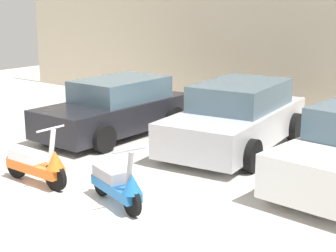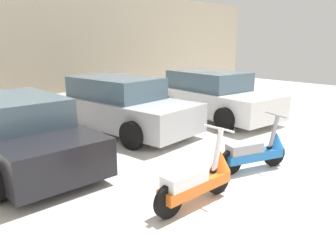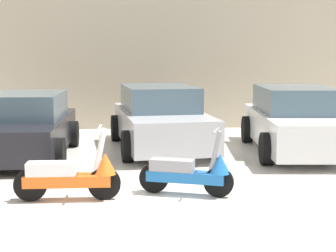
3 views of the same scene
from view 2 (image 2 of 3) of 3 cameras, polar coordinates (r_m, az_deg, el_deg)
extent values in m
plane|color=silver|center=(5.05, 21.24, -13.55)|extent=(28.00, 28.00, 0.00)
cube|color=beige|center=(10.90, -21.07, 11.90)|extent=(19.60, 0.12, 3.91)
cylinder|color=black|center=(5.17, 8.82, -9.06)|extent=(0.48, 0.09, 0.48)
cylinder|color=black|center=(4.46, 0.13, -12.92)|extent=(0.48, 0.09, 0.48)
cube|color=orange|center=(4.77, 4.84, -10.24)|extent=(1.25, 0.30, 0.17)
cube|color=white|center=(4.55, 2.97, -9.06)|extent=(0.70, 0.28, 0.19)
cylinder|color=white|center=(4.96, 8.63, -4.17)|extent=(0.22, 0.08, 0.68)
cylinder|color=white|center=(4.86, 8.78, -0.41)|extent=(0.04, 0.55, 0.03)
cone|color=orange|center=(5.07, 9.08, -5.92)|extent=(0.32, 0.32, 0.31)
cylinder|color=black|center=(6.51, 18.01, -4.72)|extent=(0.45, 0.21, 0.45)
cylinder|color=black|center=(5.90, 10.79, -6.22)|extent=(0.45, 0.21, 0.45)
cube|color=#1E66B2|center=(6.17, 14.61, -4.96)|extent=(1.20, 0.63, 0.16)
cube|color=gray|center=(5.99, 13.14, -3.78)|extent=(0.71, 0.45, 0.18)
cylinder|color=gray|center=(6.34, 17.98, -0.94)|extent=(0.22, 0.14, 0.64)
cylinder|color=gray|center=(6.27, 18.21, 1.86)|extent=(0.19, 0.50, 0.03)
cone|color=#1E66B2|center=(6.43, 18.32, -2.33)|extent=(0.38, 0.38, 0.29)
cube|color=black|center=(6.71, -23.92, -2.39)|extent=(1.60, 3.84, 0.64)
cube|color=slate|center=(6.79, -25.06, 2.66)|extent=(1.41, 2.15, 0.50)
cylinder|color=black|center=(6.04, -12.48, -5.13)|extent=(0.20, 0.58, 0.58)
cylinder|color=black|center=(8.11, -21.09, -0.69)|extent=(0.20, 0.58, 0.58)
cube|color=#B7B7BC|center=(8.59, -7.85, 2.51)|extent=(2.19, 4.27, 0.68)
cube|color=slate|center=(8.67, -9.09, 6.66)|extent=(1.77, 2.46, 0.54)
cylinder|color=black|center=(8.42, 2.51, 0.98)|extent=(0.29, 0.65, 0.62)
cylinder|color=black|center=(7.15, -6.25, -1.58)|extent=(0.29, 0.65, 0.62)
cylinder|color=black|center=(10.14, -8.91, 3.17)|extent=(0.29, 0.65, 0.62)
cylinder|color=black|center=(9.11, -17.33, 1.38)|extent=(0.29, 0.65, 0.62)
cube|color=white|center=(10.09, 7.93, 4.33)|extent=(2.02, 4.23, 0.69)
cube|color=slate|center=(10.17, 7.04, 7.92)|extent=(1.68, 2.41, 0.54)
cylinder|color=black|center=(10.02, 16.70, 2.59)|extent=(0.26, 0.64, 0.63)
cylinder|color=black|center=(8.65, 9.88, 1.15)|extent=(0.26, 0.64, 0.63)
cylinder|color=black|center=(11.63, 6.40, 4.73)|extent=(0.26, 0.64, 0.63)
cylinder|color=black|center=(10.47, -0.55, 3.72)|extent=(0.26, 0.64, 0.63)
camera|label=1|loc=(10.46, 61.67, 11.57)|focal=55.00mm
camera|label=3|loc=(6.08, 93.32, -2.77)|focal=55.00mm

